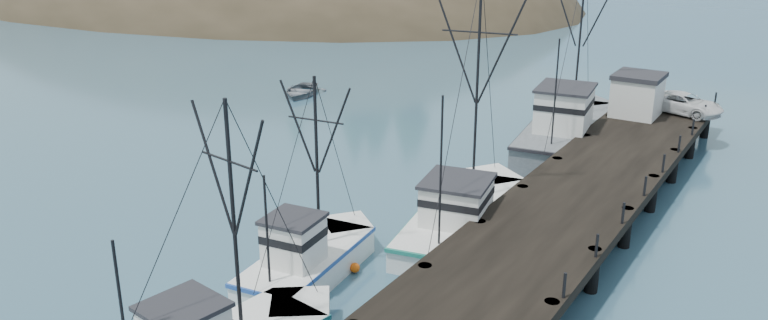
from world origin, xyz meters
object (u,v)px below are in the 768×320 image
pickup_truck (684,104)px  motorboat (301,95)px  work_vessel (568,130)px  pier_shed (637,94)px  trawler_mid (310,259)px  pier (573,202)px  trawler_far (466,214)px

pickup_truck → motorboat: size_ratio=1.00×
work_vessel → motorboat: bearing=175.9°
pier_shed → motorboat: bearing=-177.0°
work_vessel → motorboat: 23.53m
pier_shed → motorboat: size_ratio=0.64×
trawler_mid → pier_shed: 27.11m
motorboat → pier: bearing=-47.3°
pier → motorboat: 31.65m
work_vessel → motorboat: size_ratio=3.01×
work_vessel → trawler_far: bearing=-89.9°
pier → pier_shed: pier_shed is taller
trawler_mid → work_vessel: (3.54, 23.00, 0.41)m
pier → motorboat: bearing=152.6°
trawler_far → work_vessel: size_ratio=0.85×
trawler_far → motorboat: trawler_far is taller
motorboat → trawler_mid: bearing=-71.1°
pier → motorboat: pier is taller
work_vessel → pier_shed: bearing=41.9°
work_vessel → pickup_truck: bearing=40.6°
pier → work_vessel: size_ratio=2.92×
motorboat → work_vessel: bearing=-24.0°
trawler_far → work_vessel: bearing=90.1°
pickup_truck → pier_shed: bearing=143.0°
trawler_mid → pier_shed: trawler_mid is taller
trawler_far → pickup_truck: 21.19m
trawler_far → pier_shed: trawler_far is taller
pier_shed → pickup_truck: (2.59, 2.07, -0.72)m
pier → pickup_truck: 18.08m
trawler_far → motorboat: 28.86m
pier → work_vessel: work_vessel is taller
work_vessel → pier_shed: 5.10m
trawler_far → pier_shed: 18.67m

